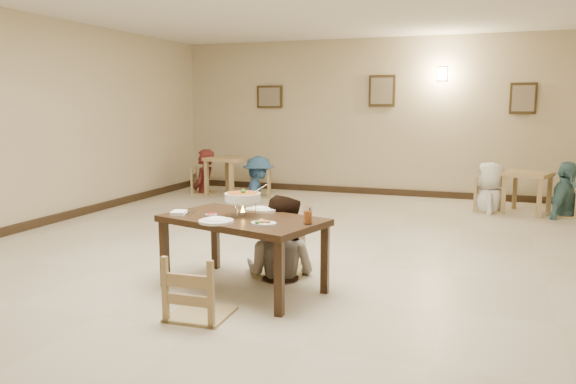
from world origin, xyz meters
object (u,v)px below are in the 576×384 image
at_px(bg_chair_ll, 204,169).
at_px(bg_diner_c, 491,162).
at_px(bg_table_right, 527,180).
at_px(bg_chair_lr, 258,173).
at_px(curry_warmer, 243,197).
at_px(bg_diner_a, 203,149).
at_px(bg_chair_rl, 490,181).
at_px(bg_chair_rr, 566,187).
at_px(drink_glass, 308,216).
at_px(main_diner, 280,195).
at_px(main_table, 243,226).
at_px(bg_table_left, 229,164).
at_px(chair_far, 281,223).
at_px(bg_diner_b, 258,156).
at_px(bg_diner_d, 568,161).
at_px(chair_near, 199,256).

height_order(bg_chair_ll, bg_diner_c, bg_diner_c).
height_order(bg_table_right, bg_chair_lr, bg_chair_lr).
height_order(curry_warmer, bg_diner_a, bg_diner_a).
height_order(bg_chair_rl, bg_chair_rr, bg_chair_rl).
bearing_deg(drink_glass, main_diner, 128.82).
height_order(main_table, bg_chair_ll, bg_chair_ll).
distance_m(main_diner, bg_chair_ll, 5.67).
distance_m(bg_chair_rl, bg_diner_a, 5.35).
distance_m(bg_table_left, bg_chair_lr, 0.61).
bearing_deg(bg_diner_a, main_diner, 26.19).
relative_size(chair_far, bg_table_right, 1.22).
relative_size(chair_far, bg_table_left, 1.15).
xyz_separation_m(bg_table_right, bg_diner_b, (-4.70, 0.02, 0.25)).
height_order(chair_far, bg_table_left, chair_far).
height_order(main_diner, bg_chair_rr, main_diner).
relative_size(chair_far, bg_diner_b, 0.66).
height_order(main_table, bg_diner_a, bg_diner_a).
xyz_separation_m(chair_far, bg_diner_a, (-3.28, 4.46, 0.36)).
bearing_deg(bg_chair_rl, curry_warmer, 158.60).
bearing_deg(bg_chair_lr, bg_diner_d, 72.33).
relative_size(bg_table_right, bg_chair_lr, 0.91).
bearing_deg(main_table, chair_near, -78.63).
relative_size(main_table, bg_diner_a, 0.95).
relative_size(main_diner, bg_chair_lr, 1.78).
distance_m(main_table, chair_near, 0.75).
xyz_separation_m(curry_warmer, drink_glass, (0.69, -0.13, -0.11)).
height_order(chair_near, bg_table_left, chair_near).
bearing_deg(chair_far, drink_glass, -63.30).
distance_m(bg_chair_rr, bg_diner_d, 0.41).
xyz_separation_m(chair_near, bg_table_right, (2.80, 5.77, 0.02)).
xyz_separation_m(main_table, main_diner, (0.18, 0.53, 0.22)).
bearing_deg(bg_table_left, main_table, -63.09).
bearing_deg(bg_chair_ll, main_diner, -161.19).
distance_m(chair_far, chair_near, 1.40).
height_order(main_diner, bg_diner_d, bg_diner_d).
relative_size(chair_far, bg_diner_c, 0.64).
height_order(chair_near, bg_chair_rr, chair_near).
bearing_deg(bg_chair_lr, bg_chair_rl, 72.00).
distance_m(chair_far, bg_diner_d, 5.40).
distance_m(main_table, bg_diner_d, 6.00).
xyz_separation_m(main_table, bg_diner_a, (-3.15, 5.10, 0.26)).
height_order(chair_near, curry_warmer, chair_near).
xyz_separation_m(bg_table_left, bg_diner_b, (0.60, 0.03, 0.18)).
bearing_deg(main_table, bg_diner_d, 72.16).
bearing_deg(bg_diner_a, curry_warmer, 21.95).
height_order(main_diner, bg_diner_b, main_diner).
bearing_deg(curry_warmer, bg_diner_a, 121.75).
height_order(main_diner, bg_chair_rl, main_diner).
height_order(bg_chair_rl, bg_diner_a, bg_diner_a).
xyz_separation_m(main_diner, bg_diner_a, (-3.33, 4.58, 0.04)).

